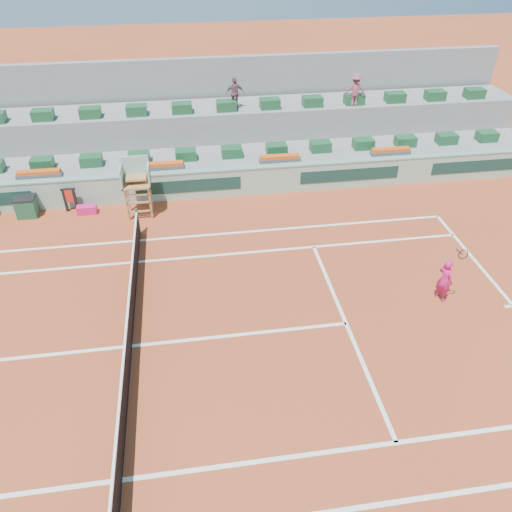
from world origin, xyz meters
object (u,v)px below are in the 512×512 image
(player_bag, at_px, (87,210))
(umpire_chair, at_px, (136,179))
(drink_cooler_a, at_px, (27,207))
(tennis_player, at_px, (445,280))

(player_bag, bearing_deg, umpire_chair, -8.16)
(drink_cooler_a, xyz_separation_m, tennis_player, (14.24, -7.29, 0.35))
(player_bag, xyz_separation_m, umpire_chair, (2.18, -0.31, 1.37))
(tennis_player, bearing_deg, drink_cooler_a, 152.90)
(player_bag, height_order, drink_cooler_a, drink_cooler_a)
(tennis_player, bearing_deg, player_bag, 149.17)
(player_bag, distance_m, drink_cooler_a, 2.35)
(player_bag, height_order, umpire_chair, umpire_chair)
(umpire_chair, distance_m, drink_cooler_a, 4.67)
(drink_cooler_a, bearing_deg, player_bag, -4.32)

